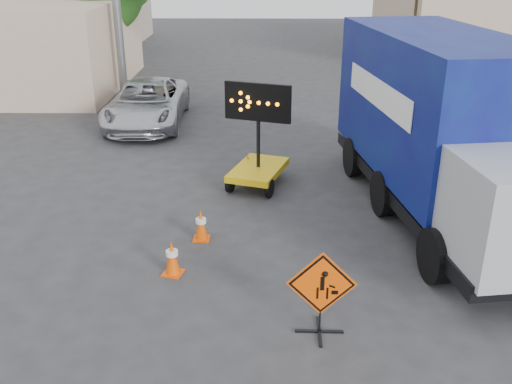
{
  "coord_description": "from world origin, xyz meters",
  "views": [
    {
      "loc": [
        -0.07,
        -7.74,
        6.23
      ],
      "look_at": [
        -0.23,
        3.07,
        1.61
      ],
      "focal_mm": 40.0,
      "sensor_mm": 36.0,
      "label": 1
    }
  ],
  "objects_px": {
    "construction_sign": "(321,291)",
    "box_truck": "(442,138)",
    "pickup_truck": "(147,103)",
    "arrow_board": "(258,163)"
  },
  "relations": [
    {
      "from": "construction_sign",
      "to": "pickup_truck",
      "type": "xyz_separation_m",
      "value": [
        -5.47,
        12.99,
        -0.03
      ]
    },
    {
      "from": "construction_sign",
      "to": "pickup_truck",
      "type": "height_order",
      "value": "pickup_truck"
    },
    {
      "from": "construction_sign",
      "to": "pickup_truck",
      "type": "bearing_deg",
      "value": 114.06
    },
    {
      "from": "pickup_truck",
      "to": "box_truck",
      "type": "distance_m",
      "value": 11.92
    },
    {
      "from": "arrow_board",
      "to": "construction_sign",
      "type": "bearing_deg",
      "value": -62.11
    },
    {
      "from": "construction_sign",
      "to": "box_truck",
      "type": "height_order",
      "value": "box_truck"
    },
    {
      "from": "arrow_board",
      "to": "box_truck",
      "type": "distance_m",
      "value": 5.01
    },
    {
      "from": "pickup_truck",
      "to": "box_truck",
      "type": "height_order",
      "value": "box_truck"
    },
    {
      "from": "arrow_board",
      "to": "pickup_truck",
      "type": "height_order",
      "value": "arrow_board"
    },
    {
      "from": "construction_sign",
      "to": "box_truck",
      "type": "relative_size",
      "value": 0.17
    }
  ]
}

